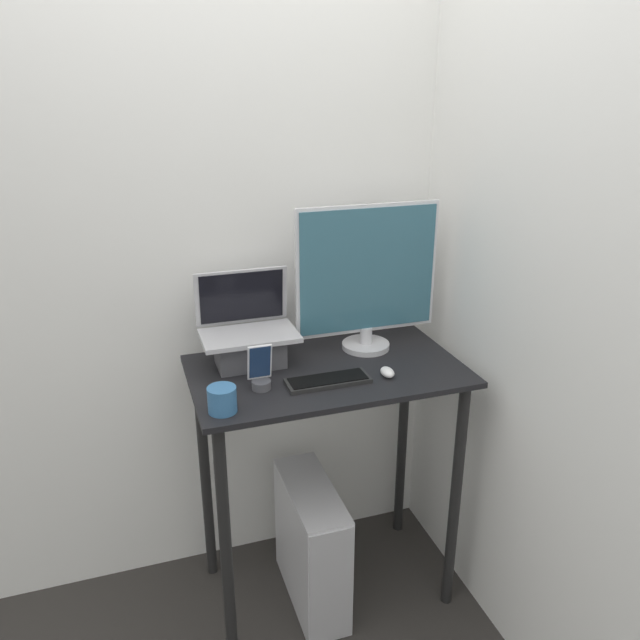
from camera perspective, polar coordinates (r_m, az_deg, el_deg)
ground_plane at (r=2.51m, az=2.76°, el=-27.07°), size 12.00×12.00×0.00m
wall_back at (r=2.33m, az=-2.18°, el=7.01°), size 6.00×0.05×2.60m
wall_side_right at (r=2.03m, az=18.07°, el=3.81°), size 0.05×6.00×2.60m
desk at (r=2.22m, az=0.61°, el=-8.71°), size 0.92×0.54×0.95m
laptop at (r=2.15m, az=-6.55°, el=-1.78°), size 0.32×0.22×0.31m
monitor at (r=2.21m, az=4.35°, el=3.73°), size 0.52×0.17×0.53m
keyboard at (r=2.03m, az=0.73°, el=-5.55°), size 0.28×0.10×0.02m
mouse at (r=2.08m, az=6.18°, el=-4.77°), size 0.04×0.07×0.03m
cell_phone at (r=1.99m, az=-5.45°, el=-4.96°), size 0.08×0.06×0.15m
computer_tower at (r=2.47m, az=-0.78°, el=-19.82°), size 0.16×0.46×0.49m
mug at (r=1.87m, az=-8.94°, el=-7.20°), size 0.09×0.09×0.08m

